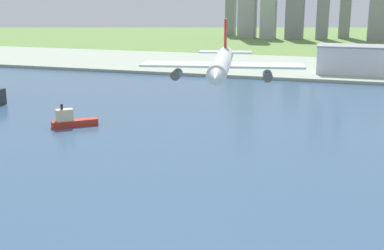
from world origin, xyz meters
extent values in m
plane|color=#628841|center=(0.00, 300.00, 0.00)|extent=(2400.00, 2400.00, 0.00)
cube|color=#385675|center=(0.00, 240.00, 0.07)|extent=(840.00, 360.00, 0.15)
cube|color=#97A48F|center=(0.00, 490.00, 1.25)|extent=(840.00, 140.00, 2.50)
cylinder|color=silver|center=(7.87, 158.96, 46.28)|extent=(10.98, 37.26, 4.11)
cone|color=silver|center=(11.65, 139.10, 46.28)|extent=(4.68, 5.17, 3.90)
cube|color=silver|center=(7.52, 160.78, 45.67)|extent=(39.08, 15.17, 0.50)
cube|color=red|center=(4.75, 175.38, 50.80)|extent=(1.32, 4.47, 9.86)
cube|color=silver|center=(4.75, 175.38, 47.10)|extent=(14.28, 6.59, 0.36)
cylinder|color=#4C4F54|center=(18.25, 161.69, 43.40)|extent=(3.19, 5.53, 2.26)
cylinder|color=#4C4F54|center=(-2.78, 157.69, 43.40)|extent=(3.19, 5.53, 2.26)
cube|color=#B22D1E|center=(-88.27, 254.06, 1.76)|extent=(19.93, 17.97, 3.22)
cube|color=beige|center=(-91.78, 251.08, 6.21)|extent=(8.74, 8.32, 5.68)
cylinder|color=black|center=(-92.61, 250.38, 10.34)|extent=(1.21, 1.21, 2.57)
cube|color=silver|center=(38.33, 458.71, 12.72)|extent=(52.17, 30.58, 20.45)
cube|color=gray|center=(38.33, 458.71, 23.55)|extent=(53.21, 31.20, 1.20)
cube|color=gray|center=(-145.95, 833.53, 48.35)|extent=(14.18, 16.06, 96.69)
cube|color=#9D9FA1|center=(-80.76, 794.65, 38.08)|extent=(20.98, 24.21, 76.15)
cube|color=gray|center=(-43.01, 795.99, 48.11)|extent=(24.96, 23.43, 96.22)
cube|color=gray|center=(69.53, 799.45, 49.94)|extent=(24.70, 24.33, 99.89)
camera|label=1|loc=(36.10, 45.11, 61.55)|focal=47.31mm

